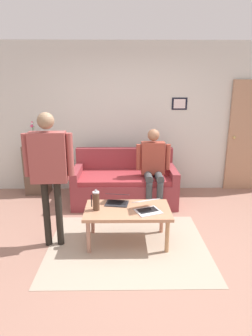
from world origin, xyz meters
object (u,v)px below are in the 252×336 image
(coffee_table, at_px, (128,213))
(french_press, at_px, (96,201))
(laptop_left, at_px, (117,200))
(person_seated, at_px, (153,164))
(flower_vase, at_px, (34,137))
(person_standing, at_px, (49,164))
(laptop_center, at_px, (147,207))
(interior_door, at_px, (250,137))
(side_shelf, at_px, (37,169))
(couch, at_px, (125,184))

(coffee_table, xyz_separation_m, french_press, (0.39, 0.03, 0.17))
(laptop_left, height_order, person_seated, person_seated)
(laptop_left, distance_m, flower_vase, 2.27)
(coffee_table, height_order, person_standing, person_standing)
(laptop_center, bearing_deg, person_seated, -99.29)
(laptop_center, relative_size, person_seated, 0.30)
(laptop_left, distance_m, person_standing, 0.99)
(interior_door, xyz_separation_m, french_press, (2.72, 1.99, -0.44))
(coffee_table, distance_m, person_standing, 1.13)
(french_press, xyz_separation_m, side_shelf, (1.25, -1.81, -0.12))
(french_press, bearing_deg, interior_door, -143.80)
(interior_door, bearing_deg, flower_vase, 2.57)
(laptop_center, bearing_deg, side_shelf, -44.58)
(couch, bearing_deg, laptop_left, 84.84)
(interior_door, height_order, person_seated, interior_door)
(coffee_table, xyz_separation_m, side_shelf, (1.63, -1.78, 0.05))
(side_shelf, relative_size, person_seated, 0.71)
(interior_door, distance_m, person_seated, 2.09)
(interior_door, relative_size, couch, 1.19)
(interior_door, relative_size, side_shelf, 2.25)
(laptop_center, bearing_deg, couch, -79.48)
(laptop_center, distance_m, side_shelf, 2.63)
(laptop_left, bearing_deg, interior_door, -144.12)
(french_press, distance_m, person_seated, 1.43)
(couch, distance_m, laptop_left, 1.20)
(person_seated, bearing_deg, flower_vase, -17.42)
(laptop_left, height_order, french_press, french_press)
(laptop_center, relative_size, side_shelf, 0.42)
(couch, relative_size, laptop_left, 5.25)
(flower_vase, relative_size, person_standing, 0.26)
(interior_door, bearing_deg, side_shelf, 2.59)
(flower_vase, height_order, person_standing, person_standing)
(couch, relative_size, person_standing, 1.04)
(coffee_table, relative_size, laptop_left, 3.25)
(laptop_left, xyz_separation_m, side_shelf, (1.50, -1.60, -0.04))
(couch, xyz_separation_m, french_press, (0.36, 1.39, 0.27))
(laptop_center, bearing_deg, person_standing, -0.93)
(laptop_left, height_order, side_shelf, side_shelf)
(couch, bearing_deg, person_standing, 57.47)
(person_standing, bearing_deg, person_seated, -139.01)
(person_standing, bearing_deg, laptop_center, 179.07)
(laptop_center, height_order, person_seated, person_seated)
(coffee_table, xyz_separation_m, person_seated, (-0.44, -1.13, 0.32))
(french_press, distance_m, person_standing, 0.72)
(flower_vase, bearing_deg, french_press, 124.65)
(couch, relative_size, laptop_center, 4.46)
(couch, height_order, french_press, couch)
(interior_door, xyz_separation_m, laptop_left, (2.46, 1.78, -0.52))
(coffee_table, height_order, flower_vase, flower_vase)
(couch, height_order, flower_vase, flower_vase)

